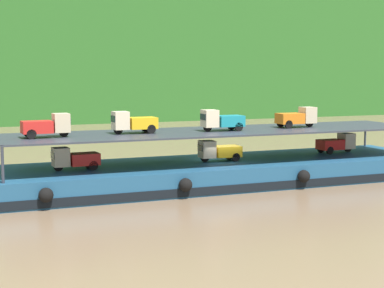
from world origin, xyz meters
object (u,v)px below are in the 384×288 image
at_px(mini_truck_upper_mid, 134,122).
at_px(mini_truck_lower_mid, 337,143).
at_px(mini_truck_lower_stern, 75,158).
at_px(mini_truck_upper_bow, 297,117).
at_px(mini_truck_lower_aft, 219,151).
at_px(mini_truck_upper_stern, 47,126).
at_px(mini_truck_upper_fore, 222,120).
at_px(cargo_barge, 220,172).

bearing_deg(mini_truck_upper_mid, mini_truck_lower_mid, 1.32).
xyz_separation_m(mini_truck_lower_stern, mini_truck_upper_bow, (15.31, 0.25, 2.00)).
bearing_deg(mini_truck_lower_aft, mini_truck_upper_stern, -179.45).
distance_m(mini_truck_upper_fore, mini_truck_upper_bow, 5.85).
bearing_deg(mini_truck_upper_stern, mini_truck_upper_fore, -0.67).
xyz_separation_m(mini_truck_lower_stern, mini_truck_upper_stern, (-1.59, 0.00, 2.00)).
distance_m(cargo_barge, mini_truck_upper_bow, 6.72).
bearing_deg(mini_truck_upper_fore, mini_truck_upper_mid, 174.60).
relative_size(mini_truck_lower_stern, mini_truck_upper_stern, 1.01).
distance_m(cargo_barge, mini_truck_upper_mid, 6.74).
height_order(mini_truck_lower_stern, mini_truck_lower_mid, same).
distance_m(cargo_barge, mini_truck_lower_aft, 1.45).
xyz_separation_m(mini_truck_lower_stern, mini_truck_upper_mid, (3.75, 0.41, 2.00)).
bearing_deg(cargo_barge, mini_truck_lower_aft, -155.56).
relative_size(mini_truck_upper_stern, mini_truck_upper_bow, 1.01).
bearing_deg(mini_truck_upper_stern, mini_truck_upper_bow, 0.84).
bearing_deg(cargo_barge, mini_truck_lower_stern, -178.96).
xyz_separation_m(mini_truck_lower_aft, mini_truck_upper_bow, (5.91, 0.14, 2.00)).
relative_size(mini_truck_upper_stern, mini_truck_upper_mid, 1.00).
height_order(cargo_barge, mini_truck_upper_bow, mini_truck_upper_bow).
distance_m(mini_truck_lower_stern, mini_truck_lower_aft, 9.40).
relative_size(cargo_barge, mini_truck_lower_aft, 10.73).
relative_size(cargo_barge, mini_truck_upper_mid, 10.68).
bearing_deg(mini_truck_lower_mid, mini_truck_upper_mid, -178.68).
bearing_deg(mini_truck_upper_stern, mini_truck_upper_mid, 4.40).
height_order(mini_truck_upper_mid, mini_truck_upper_fore, same).
xyz_separation_m(mini_truck_lower_aft, mini_truck_upper_mid, (-5.64, 0.30, 2.00)).
xyz_separation_m(mini_truck_lower_aft, mini_truck_lower_mid, (9.56, 0.66, 0.00)).
bearing_deg(cargo_barge, mini_truck_upper_bow, 0.78).
xyz_separation_m(mini_truck_upper_mid, mini_truck_upper_fore, (5.72, -0.54, 0.00)).
height_order(mini_truck_upper_stern, mini_truck_upper_fore, same).
xyz_separation_m(mini_truck_lower_stern, mini_truck_lower_aft, (9.40, 0.11, 0.00)).
relative_size(mini_truck_lower_aft, mini_truck_upper_stern, 0.99).
distance_m(mini_truck_upper_mid, mini_truck_upper_bow, 11.56).
xyz_separation_m(cargo_barge, mini_truck_lower_aft, (-0.14, -0.06, 1.44)).
bearing_deg(mini_truck_upper_stern, mini_truck_lower_mid, 2.12).
height_order(mini_truck_lower_aft, mini_truck_lower_mid, same).
bearing_deg(mini_truck_lower_stern, mini_truck_upper_mid, 6.29).
distance_m(mini_truck_lower_stern, mini_truck_upper_fore, 9.68).
bearing_deg(mini_truck_lower_aft, mini_truck_lower_mid, 3.93).
bearing_deg(mini_truck_lower_aft, mini_truck_lower_stern, -179.34).
bearing_deg(mini_truck_lower_stern, mini_truck_upper_stern, 179.90).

